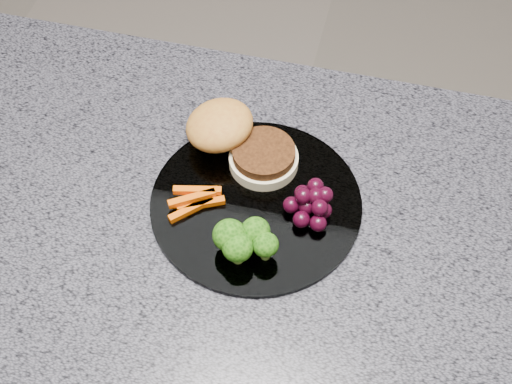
% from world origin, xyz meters
% --- Properties ---
extents(island_cabinet, '(1.20, 0.60, 0.86)m').
position_xyz_m(island_cabinet, '(0.00, 0.00, 0.43)').
color(island_cabinet, '#56311D').
rests_on(island_cabinet, ground).
extents(countertop, '(1.20, 0.60, 0.04)m').
position_xyz_m(countertop, '(0.00, 0.00, 0.88)').
color(countertop, '#504F5A').
rests_on(countertop, island_cabinet).
extents(plate, '(0.26, 0.26, 0.01)m').
position_xyz_m(plate, '(0.10, 0.05, 0.90)').
color(plate, white).
rests_on(plate, countertop).
extents(burger, '(0.16, 0.12, 0.05)m').
position_xyz_m(burger, '(0.05, 0.12, 0.93)').
color(burger, beige).
rests_on(burger, plate).
extents(carrot_sticks, '(0.07, 0.06, 0.02)m').
position_xyz_m(carrot_sticks, '(0.03, 0.03, 0.91)').
color(carrot_sticks, '#D65003').
rests_on(carrot_sticks, plate).
extents(broccoli, '(0.08, 0.06, 0.05)m').
position_xyz_m(broccoli, '(0.10, -0.03, 0.93)').
color(broccoli, olive).
rests_on(broccoli, plate).
extents(grape_bunch, '(0.06, 0.06, 0.04)m').
position_xyz_m(grape_bunch, '(0.17, 0.05, 0.92)').
color(grape_bunch, black).
rests_on(grape_bunch, plate).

